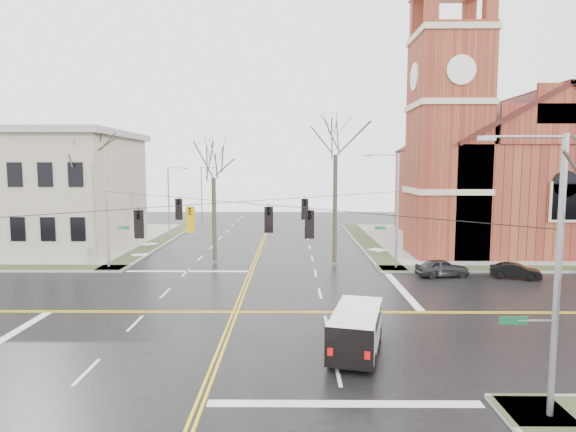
{
  "coord_description": "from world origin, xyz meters",
  "views": [
    {
      "loc": [
        3.17,
        -26.32,
        8.14
      ],
      "look_at": [
        2.92,
        6.0,
        4.82
      ],
      "focal_mm": 30.0,
      "sensor_mm": 36.0,
      "label": 1
    }
  ],
  "objects_px": {
    "signal_pole_ne": "(395,207)",
    "streetlight_north_b": "(203,190)",
    "streetlight_north_a": "(170,199)",
    "cargo_van": "(357,326)",
    "church": "(496,164)",
    "signal_pole_se": "(552,269)",
    "tree_nw_far": "(82,158)",
    "parked_car_a": "(442,268)",
    "tree_ne": "(336,147)",
    "signal_pole_nw": "(109,207)",
    "parked_car_b": "(515,271)",
    "tree_nw_near": "(213,172)"
  },
  "relations": [
    {
      "from": "church",
      "to": "streetlight_north_b",
      "type": "relative_size",
      "value": 3.44
    },
    {
      "from": "signal_pole_se",
      "to": "streetlight_north_a",
      "type": "distance_m",
      "value": 45.2
    },
    {
      "from": "signal_pole_ne",
      "to": "tree_ne",
      "type": "distance_m",
      "value": 6.86
    },
    {
      "from": "signal_pole_se",
      "to": "signal_pole_ne",
      "type": "bearing_deg",
      "value": 90.0
    },
    {
      "from": "signal_pole_nw",
      "to": "parked_car_b",
      "type": "xyz_separation_m",
      "value": [
        30.81,
        -3.28,
        -4.38
      ]
    },
    {
      "from": "signal_pole_ne",
      "to": "streetlight_north_a",
      "type": "relative_size",
      "value": 1.12
    },
    {
      "from": "signal_pole_ne",
      "to": "tree_nw_far",
      "type": "distance_m",
      "value": 25.98
    },
    {
      "from": "church",
      "to": "signal_pole_se",
      "type": "distance_m",
      "value": 38.85
    },
    {
      "from": "streetlight_north_a",
      "to": "cargo_van",
      "type": "distance_m",
      "value": 37.76
    },
    {
      "from": "signal_pole_ne",
      "to": "cargo_van",
      "type": "bearing_deg",
      "value": -107.04
    },
    {
      "from": "parked_car_b",
      "to": "signal_pole_nw",
      "type": "bearing_deg",
      "value": 104.46
    },
    {
      "from": "signal_pole_nw",
      "to": "parked_car_a",
      "type": "relative_size",
      "value": 2.31
    },
    {
      "from": "streetlight_north_b",
      "to": "tree_ne",
      "type": "height_order",
      "value": "tree_ne"
    },
    {
      "from": "streetlight_north_b",
      "to": "tree_ne",
      "type": "bearing_deg",
      "value": -63.28
    },
    {
      "from": "signal_pole_nw",
      "to": "streetlight_north_b",
      "type": "height_order",
      "value": "signal_pole_nw"
    },
    {
      "from": "signal_pole_ne",
      "to": "tree_nw_far",
      "type": "xyz_separation_m",
      "value": [
        -25.59,
        2.27,
        3.91
      ]
    },
    {
      "from": "cargo_van",
      "to": "streetlight_north_a",
      "type": "bearing_deg",
      "value": 130.66
    },
    {
      "from": "signal_pole_nw",
      "to": "signal_pole_se",
      "type": "distance_m",
      "value": 32.28
    },
    {
      "from": "signal_pole_nw",
      "to": "tree_ne",
      "type": "height_order",
      "value": "tree_ne"
    },
    {
      "from": "cargo_van",
      "to": "tree_nw_far",
      "type": "relative_size",
      "value": 0.43
    },
    {
      "from": "cargo_van",
      "to": "tree_nw_near",
      "type": "bearing_deg",
      "value": 129.94
    },
    {
      "from": "parked_car_a",
      "to": "tree_nw_near",
      "type": "height_order",
      "value": "tree_nw_near"
    },
    {
      "from": "tree_nw_far",
      "to": "cargo_van",
      "type": "bearing_deg",
      "value": -43.77
    },
    {
      "from": "cargo_van",
      "to": "signal_pole_nw",
      "type": "bearing_deg",
      "value": 149.59
    },
    {
      "from": "parked_car_b",
      "to": "tree_nw_far",
      "type": "xyz_separation_m",
      "value": [
        -33.76,
        5.54,
        8.28
      ]
    },
    {
      "from": "parked_car_b",
      "to": "tree_nw_far",
      "type": "relative_size",
      "value": 0.28
    },
    {
      "from": "tree_nw_near",
      "to": "signal_pole_nw",
      "type": "bearing_deg",
      "value": -162.95
    },
    {
      "from": "church",
      "to": "signal_pole_ne",
      "type": "bearing_deg",
      "value": -135.34
    },
    {
      "from": "signal_pole_se",
      "to": "streetlight_north_a",
      "type": "bearing_deg",
      "value": 119.09
    },
    {
      "from": "parked_car_a",
      "to": "tree_ne",
      "type": "height_order",
      "value": "tree_ne"
    },
    {
      "from": "cargo_van",
      "to": "parked_car_b",
      "type": "xyz_separation_m",
      "value": [
        13.44,
        13.92,
        -0.55
      ]
    },
    {
      "from": "cargo_van",
      "to": "parked_car_b",
      "type": "distance_m",
      "value": 19.36
    },
    {
      "from": "tree_nw_near",
      "to": "tree_ne",
      "type": "distance_m",
      "value": 10.36
    },
    {
      "from": "signal_pole_ne",
      "to": "cargo_van",
      "type": "distance_m",
      "value": 18.39
    },
    {
      "from": "signal_pole_se",
      "to": "tree_nw_far",
      "type": "height_order",
      "value": "tree_nw_far"
    },
    {
      "from": "church",
      "to": "signal_pole_se",
      "type": "xyz_separation_m",
      "value": [
        -13.44,
        -36.28,
        -3.48
      ]
    },
    {
      "from": "signal_pole_se",
      "to": "tree_nw_far",
      "type": "bearing_deg",
      "value": 135.36
    },
    {
      "from": "signal_pole_ne",
      "to": "streetlight_north_b",
      "type": "bearing_deg",
      "value": 121.05
    },
    {
      "from": "church",
      "to": "streetlight_north_a",
      "type": "bearing_deg",
      "value": 174.81
    },
    {
      "from": "parked_car_a",
      "to": "tree_nw_far",
      "type": "distance_m",
      "value": 30.16
    },
    {
      "from": "signal_pole_ne",
      "to": "tree_nw_near",
      "type": "height_order",
      "value": "tree_nw_near"
    },
    {
      "from": "signal_pole_nw",
      "to": "signal_pole_se",
      "type": "xyz_separation_m",
      "value": [
        22.64,
        -23.0,
        0.0
      ]
    },
    {
      "from": "tree_nw_far",
      "to": "signal_pole_se",
      "type": "bearing_deg",
      "value": -44.64
    },
    {
      "from": "signal_pole_ne",
      "to": "parked_car_b",
      "type": "bearing_deg",
      "value": -21.85
    },
    {
      "from": "signal_pole_ne",
      "to": "tree_nw_near",
      "type": "distance_m",
      "value": 15.14
    },
    {
      "from": "signal_pole_se",
      "to": "streetlight_north_b",
      "type": "height_order",
      "value": "signal_pole_se"
    },
    {
      "from": "signal_pole_nw",
      "to": "tree_ne",
      "type": "bearing_deg",
      "value": 6.01
    },
    {
      "from": "tree_nw_near",
      "to": "streetlight_north_a",
      "type": "bearing_deg",
      "value": 117.36
    },
    {
      "from": "church",
      "to": "signal_pole_se",
      "type": "bearing_deg",
      "value": -110.33
    },
    {
      "from": "cargo_van",
      "to": "parked_car_a",
      "type": "bearing_deg",
      "value": 74.63
    }
  ]
}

